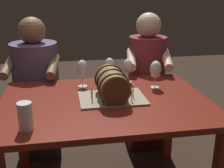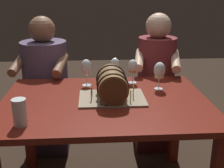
# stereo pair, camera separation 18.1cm
# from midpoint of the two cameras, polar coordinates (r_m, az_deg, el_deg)

# --- Properties ---
(dining_table) EXTENTS (1.30, 0.94, 0.74)m
(dining_table) POSITION_cam_midpoint_polar(r_m,az_deg,el_deg) (1.88, -4.08, -6.23)
(dining_table) COLOR maroon
(dining_table) RESTS_ON ground
(barrel_cake) EXTENTS (0.41, 0.30, 0.20)m
(barrel_cake) POSITION_cam_midpoint_polar(r_m,az_deg,el_deg) (1.82, -2.86, -0.32)
(barrel_cake) COLOR gray
(barrel_cake) RESTS_ON dining_table
(wine_glass_amber) EXTENTS (0.07, 0.07, 0.18)m
(wine_glass_amber) POSITION_cam_midpoint_polar(r_m,az_deg,el_deg) (2.13, 0.67, 3.33)
(wine_glass_amber) COLOR white
(wine_glass_amber) RESTS_ON dining_table
(wine_glass_empty) EXTENTS (0.07, 0.07, 0.19)m
(wine_glass_empty) POSITION_cam_midpoint_polar(r_m,az_deg,el_deg) (2.06, -8.35, 2.92)
(wine_glass_empty) COLOR white
(wine_glass_empty) RESTS_ON dining_table
(wine_glass_white) EXTENTS (0.08, 0.08, 0.19)m
(wine_glass_white) POSITION_cam_midpoint_polar(r_m,az_deg,el_deg) (2.03, 5.98, 2.68)
(wine_glass_white) COLOR white
(wine_glass_white) RESTS_ON dining_table
(wine_glass_rose) EXTENTS (0.07, 0.07, 0.18)m
(wine_glass_rose) POSITION_cam_midpoint_polar(r_m,az_deg,el_deg) (2.17, -2.88, 3.64)
(wine_glass_rose) COLOR white
(wine_glass_rose) RESTS_ON dining_table
(beer_pint) EXTENTS (0.07, 0.07, 0.14)m
(beer_pint) POSITION_cam_midpoint_polar(r_m,az_deg,el_deg) (1.53, -19.84, -6.28)
(beer_pint) COLOR white
(beer_pint) RESTS_ON dining_table
(person_seated_left) EXTENTS (0.45, 0.52, 1.19)m
(person_seated_left) POSITION_cam_midpoint_polar(r_m,az_deg,el_deg) (2.55, -16.39, -1.54)
(person_seated_left) COLOR #372D40
(person_seated_left) RESTS_ON ground
(person_seated_right) EXTENTS (0.42, 0.51, 1.21)m
(person_seated_right) POSITION_cam_midpoint_polar(r_m,az_deg,el_deg) (2.61, 4.73, -0.74)
(person_seated_right) COLOR #4C1B1E
(person_seated_right) RESTS_ON ground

